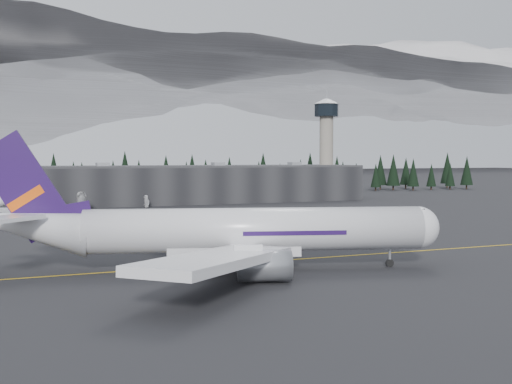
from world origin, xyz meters
name	(u,v)px	position (x,y,z in m)	size (l,w,h in m)	color
ground	(306,256)	(0.00, 0.00, 0.00)	(1400.00, 1400.00, 0.00)	black
taxiline	(313,258)	(0.00, -2.00, 0.01)	(400.00, 0.40, 0.02)	gold
terminal	(133,185)	(0.00, 125.00, 6.30)	(160.00, 30.00, 12.60)	black
control_tower	(326,136)	(75.00, 128.00, 23.41)	(10.00, 10.00, 37.70)	gray
treeline	(113,178)	(0.00, 162.00, 7.50)	(360.00, 20.00, 15.00)	black
mountain_ridge	(16,168)	(0.00, 1000.00, 0.00)	(4400.00, 900.00, 420.00)	white
jet_main	(214,231)	(-17.18, -5.99, 5.31)	(62.60, 56.70, 18.84)	silver
gse_vehicle_a	(81,208)	(-20.18, 101.40, 0.77)	(2.56, 5.55, 1.54)	#B8B8BA
gse_vehicle_b	(147,206)	(-0.04, 105.45, 0.66)	(1.57, 3.90, 1.33)	white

